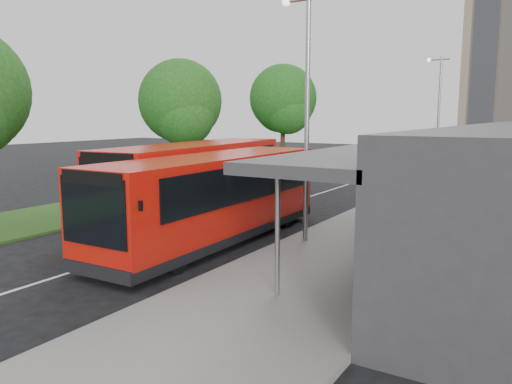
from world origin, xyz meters
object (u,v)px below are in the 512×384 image
lamp_post_far (437,109)px  tree_mid (181,107)px  bus_main (214,198)px  bus_second (197,179)px  car_near (448,155)px  tree_far (283,103)px  car_far (421,149)px  litter_bin (411,201)px  lamp_post_near (305,103)px  bollard (432,178)px

lamp_post_far → tree_mid: bearing=-130.7°
bus_main → bus_second: (-3.28, 3.26, 0.08)m
car_near → bus_main: bearing=-70.9°
tree_far → car_far: bearing=76.5°
litter_bin → car_far: 34.75m
lamp_post_near → lamp_post_far: (0.00, 20.00, 0.00)m
tree_far → bollard: size_ratio=8.76×
tree_far → litter_bin: (12.90, -11.87, -4.71)m
bollard → tree_far: bearing=166.1°
tree_far → lamp_post_near: tree_far is taller
lamp_post_far → car_near: size_ratio=2.40×
lamp_post_near → car_far: lamp_post_near is taller
lamp_post_near → litter_bin: lamp_post_near is taller
tree_mid → bus_second: tree_mid is taller
lamp_post_far → bus_second: 19.32m
tree_mid → tree_far: bearing=90.0°
tree_mid → bus_main: size_ratio=0.70×
tree_far → bus_main: bearing=-67.6°
tree_mid → car_far: 34.68m
lamp_post_far → bus_second: lamp_post_far is taller
tree_mid → bus_main: bearing=-45.0°
car_far → tree_mid: bearing=-110.1°
tree_mid → lamp_post_far: (11.13, 12.95, -0.09)m
lamp_post_far → bus_main: size_ratio=0.75×
car_far → bus_main: bearing=-97.1°
bollard → bus_main: bearing=-101.0°
bollard → litter_bin: bearing=-83.2°
bus_main → bollard: (3.41, 17.49, -0.91)m
lamp_post_far → tree_far: bearing=-175.1°
lamp_post_far → car_far: bearing=105.5°
lamp_post_far → car_near: lamp_post_far is taller
tree_far → bus_second: (5.14, -17.16, -3.68)m
bus_second → car_far: (0.14, 39.19, -0.93)m
bus_second → car_far: size_ratio=2.74×
tree_far → lamp_post_far: size_ratio=1.02×
lamp_post_far → car_far: lamp_post_far is taller
lamp_post_far → bus_second: bearing=-108.3°
litter_bin → lamp_post_near: bearing=-103.9°
lamp_post_far → car_near: (-2.12, 15.92, -4.15)m
tree_mid → lamp_post_near: (11.13, -7.05, -0.09)m
tree_far → bus_second: 18.29m
bus_second → car_near: size_ratio=3.39×
bus_second → lamp_post_far: bearing=65.7°
tree_mid → car_far: size_ratio=1.80×
bus_second → bus_main: bearing=-50.9°
lamp_post_near → bus_second: (-5.99, 1.89, -3.11)m
litter_bin → car_near: size_ratio=0.26×
litter_bin → car_far: (-7.62, 33.90, 0.10)m
lamp_post_near → tree_far: bearing=120.3°
litter_bin → car_near: (-3.89, 28.74, -0.01)m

